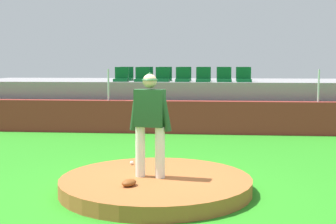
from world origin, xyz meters
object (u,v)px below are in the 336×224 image
stadium_chair_6 (244,77)px  stadium_chair_7 (126,76)px  stadium_chair_12 (223,77)px  stadium_chair_13 (243,77)px  stadium_chair_8 (146,76)px  stadium_chair_10 (185,76)px  pitcher (150,117)px  stadium_chair_4 (203,77)px  stadium_chair_3 (183,77)px  stadium_chair_11 (204,76)px  stadium_chair_9 (165,76)px  stadium_chair_2 (162,77)px  baseball (132,163)px  stadium_chair_1 (142,77)px  stadium_chair_0 (121,77)px  fielding_glove (129,183)px  stadium_chair_5 (224,77)px

stadium_chair_6 → stadium_chair_7: 4.28m
stadium_chair_12 → stadium_chair_13: same height
stadium_chair_8 → stadium_chair_10: 1.40m
pitcher → stadium_chair_7: stadium_chair_7 is taller
stadium_chair_4 → stadium_chair_3: bearing=-2.8°
stadium_chair_3 → stadium_chair_10: 0.91m
stadium_chair_6 → stadium_chair_7: (-4.18, 0.92, 0.00)m
stadium_chair_11 → stadium_chair_9: bearing=0.8°
stadium_chair_7 → stadium_chair_9: same height
stadium_chair_3 → stadium_chair_12: same height
stadium_chair_2 → stadium_chair_7: (-1.41, 0.89, 0.00)m
stadium_chair_12 → stadium_chair_2: bearing=22.9°
baseball → stadium_chair_13: stadium_chair_13 is taller
stadium_chair_1 → stadium_chair_8: size_ratio=1.00×
stadium_chair_2 → stadium_chair_11: (1.41, 0.89, 0.00)m
pitcher → stadium_chair_13: stadium_chair_13 is taller
stadium_chair_6 → stadium_chair_13: same height
stadium_chair_1 → stadium_chair_6: size_ratio=1.00×
stadium_chair_4 → pitcher: bearing=84.1°
stadium_chair_8 → stadium_chair_0: bearing=51.1°
stadium_chair_7 → stadium_chair_11: same height
pitcher → stadium_chair_8: size_ratio=3.68×
stadium_chair_3 → stadium_chair_9: bearing=-52.0°
stadium_chair_8 → stadium_chair_11: bearing=179.9°
fielding_glove → stadium_chair_0: 8.71m
stadium_chair_10 → stadium_chair_12: bearing=179.9°
stadium_chair_4 → stadium_chair_10: bearing=-54.0°
stadium_chair_0 → stadium_chair_5: 3.52m
stadium_chair_1 → stadium_chair_11: bearing=-157.0°
stadium_chair_0 → stadium_chair_11: size_ratio=1.00×
stadium_chair_4 → stadium_chair_6: same height
stadium_chair_1 → stadium_chair_4: same height
stadium_chair_12 → stadium_chair_0: bearing=14.5°
pitcher → stadium_chair_5: 7.96m
pitcher → stadium_chair_11: (0.82, 8.69, 0.45)m
stadium_chair_11 → fielding_glove: bearing=83.3°
stadium_chair_1 → stadium_chair_5: size_ratio=1.00×
fielding_glove → stadium_chair_12: bearing=-164.4°
stadium_chair_10 → stadium_chair_13: bearing=179.7°
pitcher → stadium_chair_0: size_ratio=3.68×
stadium_chair_3 → stadium_chair_11: 1.15m
pitcher → stadium_chair_1: bearing=109.5°
stadium_chair_0 → stadium_chair_3: (2.12, 0.00, 0.00)m
stadium_chair_6 → stadium_chair_1: bearing=-0.3°
pitcher → stadium_chair_4: bearing=94.1°
baseball → stadium_chair_3: 7.03m
stadium_chair_4 → stadium_chair_8: size_ratio=1.00×
pitcher → stadium_chair_2: 7.84m
stadium_chair_8 → stadium_chair_11: 2.10m
stadium_chair_9 → stadium_chair_6: bearing=162.0°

